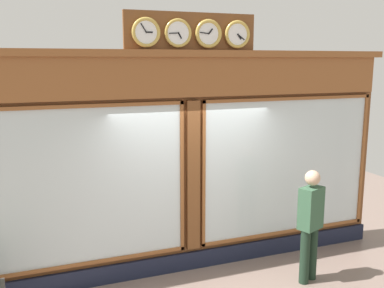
% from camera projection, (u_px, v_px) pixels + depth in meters
% --- Properties ---
extents(shop_facade, '(6.80, 0.42, 3.90)m').
position_uv_depth(shop_facade, '(189.00, 161.00, 6.77)').
color(shop_facade, brown).
rests_on(shop_facade, ground_plane).
extents(pedestrian, '(0.42, 0.34, 1.69)m').
position_uv_depth(pedestrian, '(310.00, 221.00, 6.40)').
color(pedestrian, '#1C2F21').
rests_on(pedestrian, ground_plane).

